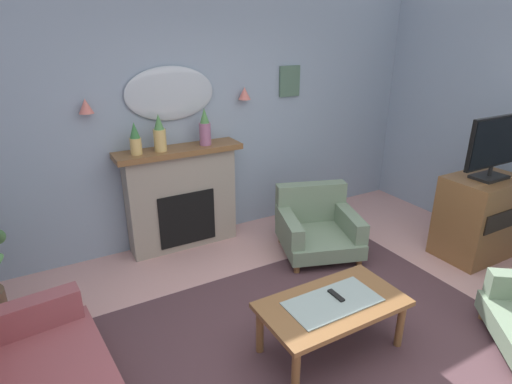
{
  "coord_description": "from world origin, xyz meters",
  "views": [
    {
      "loc": [
        -1.73,
        -1.84,
        2.34
      ],
      "look_at": [
        0.02,
        1.25,
        0.94
      ],
      "focal_mm": 29.05,
      "sensor_mm": 36.0,
      "label": 1
    }
  ],
  "objects_px": {
    "framed_picture": "(290,81)",
    "tv_remote": "(336,296)",
    "coffee_table": "(332,308)",
    "armchair_beside_couch": "(316,225)",
    "wall_sconce_left": "(86,106)",
    "wall_sconce_right": "(244,93)",
    "mantel_vase_centre": "(135,140)",
    "fireplace": "(182,199)",
    "wall_mirror": "(170,94)",
    "tv_cabinet": "(478,217)",
    "tv_flatscreen": "(496,146)",
    "mantel_vase_left": "(205,129)",
    "mantel_vase_right": "(160,135)"
  },
  "relations": [
    {
      "from": "mantel_vase_left",
      "to": "framed_picture",
      "type": "distance_m",
      "value": 1.28
    },
    {
      "from": "mantel_vase_right",
      "to": "wall_sconce_left",
      "type": "relative_size",
      "value": 2.76
    },
    {
      "from": "coffee_table",
      "to": "armchair_beside_couch",
      "type": "xyz_separation_m",
      "value": [
        0.86,
        1.32,
        -0.08
      ]
    },
    {
      "from": "framed_picture",
      "to": "armchair_beside_couch",
      "type": "relative_size",
      "value": 0.35
    },
    {
      "from": "wall_sconce_right",
      "to": "coffee_table",
      "type": "distance_m",
      "value": 2.64
    },
    {
      "from": "wall_mirror",
      "to": "mantel_vase_left",
      "type": "bearing_deg",
      "value": -29.54
    },
    {
      "from": "tv_remote",
      "to": "tv_flatscreen",
      "type": "xyz_separation_m",
      "value": [
        2.26,
        0.33,
        0.79
      ]
    },
    {
      "from": "mantel_vase_centre",
      "to": "wall_sconce_left",
      "type": "bearing_deg",
      "value": 163.3
    },
    {
      "from": "wall_sconce_left",
      "to": "wall_sconce_right",
      "type": "distance_m",
      "value": 1.7
    },
    {
      "from": "fireplace",
      "to": "framed_picture",
      "type": "xyz_separation_m",
      "value": [
        1.5,
        0.15,
        1.18
      ]
    },
    {
      "from": "wall_mirror",
      "to": "tv_remote",
      "type": "bearing_deg",
      "value": -78.95
    },
    {
      "from": "wall_sconce_left",
      "to": "wall_sconce_right",
      "type": "relative_size",
      "value": 1.0
    },
    {
      "from": "wall_mirror",
      "to": "framed_picture",
      "type": "distance_m",
      "value": 1.5
    },
    {
      "from": "wall_sconce_left",
      "to": "tv_flatscreen",
      "type": "distance_m",
      "value": 4.04
    },
    {
      "from": "mantel_vase_centre",
      "to": "mantel_vase_right",
      "type": "xyz_separation_m",
      "value": [
        0.25,
        0.0,
        0.02
      ]
    },
    {
      "from": "fireplace",
      "to": "mantel_vase_centre",
      "type": "xyz_separation_m",
      "value": [
        -0.45,
        -0.03,
        0.74
      ]
    },
    {
      "from": "wall_mirror",
      "to": "mantel_vase_right",
      "type": "bearing_deg",
      "value": -139.64
    },
    {
      "from": "mantel_vase_left",
      "to": "tv_flatscreen",
      "type": "height_order",
      "value": "mantel_vase_left"
    },
    {
      "from": "mantel_vase_centre",
      "to": "tv_remote",
      "type": "relative_size",
      "value": 2.05
    },
    {
      "from": "fireplace",
      "to": "armchair_beside_couch",
      "type": "distance_m",
      "value": 1.53
    },
    {
      "from": "framed_picture",
      "to": "mantel_vase_left",
      "type": "bearing_deg",
      "value": -171.47
    },
    {
      "from": "fireplace",
      "to": "wall_sconce_left",
      "type": "relative_size",
      "value": 9.71
    },
    {
      "from": "mantel_vase_right",
      "to": "tv_cabinet",
      "type": "bearing_deg",
      "value": -31.08
    },
    {
      "from": "mantel_vase_right",
      "to": "mantel_vase_left",
      "type": "xyz_separation_m",
      "value": [
        0.5,
        -0.0,
        0.01
      ]
    },
    {
      "from": "mantel_vase_centre",
      "to": "tv_remote",
      "type": "height_order",
      "value": "mantel_vase_centre"
    },
    {
      "from": "wall_sconce_left",
      "to": "framed_picture",
      "type": "distance_m",
      "value": 2.35
    },
    {
      "from": "fireplace",
      "to": "tv_remote",
      "type": "distance_m",
      "value": 2.18
    },
    {
      "from": "wall_sconce_left",
      "to": "armchair_beside_couch",
      "type": "height_order",
      "value": "wall_sconce_left"
    },
    {
      "from": "fireplace",
      "to": "coffee_table",
      "type": "relative_size",
      "value": 1.24
    },
    {
      "from": "mantel_vase_left",
      "to": "coffee_table",
      "type": "distance_m",
      "value": 2.35
    },
    {
      "from": "coffee_table",
      "to": "mantel_vase_centre",
      "type": "bearing_deg",
      "value": 111.28
    },
    {
      "from": "wall_mirror",
      "to": "framed_picture",
      "type": "bearing_deg",
      "value": 0.38
    },
    {
      "from": "wall_sconce_right",
      "to": "armchair_beside_couch",
      "type": "height_order",
      "value": "wall_sconce_right"
    },
    {
      "from": "mantel_vase_left",
      "to": "tv_remote",
      "type": "xyz_separation_m",
      "value": [
        0.14,
        -2.1,
        -0.89
      ]
    },
    {
      "from": "mantel_vase_centre",
      "to": "mantel_vase_right",
      "type": "height_order",
      "value": "mantel_vase_right"
    },
    {
      "from": "tv_remote",
      "to": "armchair_beside_couch",
      "type": "relative_size",
      "value": 0.15
    },
    {
      "from": "tv_cabinet",
      "to": "armchair_beside_couch",
      "type": "bearing_deg",
      "value": 147.47
    },
    {
      "from": "wall_sconce_right",
      "to": "coffee_table",
      "type": "xyz_separation_m",
      "value": [
        -0.47,
        -2.26,
        -1.28
      ]
    },
    {
      "from": "coffee_table",
      "to": "wall_mirror",
      "type": "bearing_deg",
      "value": 99.43
    },
    {
      "from": "wall_mirror",
      "to": "tv_flatscreen",
      "type": "bearing_deg",
      "value": -35.67
    },
    {
      "from": "armchair_beside_couch",
      "to": "tv_cabinet",
      "type": "height_order",
      "value": "tv_cabinet"
    },
    {
      "from": "tv_remote",
      "to": "fireplace",
      "type": "bearing_deg",
      "value": 101.76
    },
    {
      "from": "wall_mirror",
      "to": "wall_sconce_right",
      "type": "distance_m",
      "value": 0.85
    },
    {
      "from": "fireplace",
      "to": "wall_sconce_right",
      "type": "xyz_separation_m",
      "value": [
        0.85,
        0.09,
        1.09
      ]
    },
    {
      "from": "tv_flatscreen",
      "to": "mantel_vase_centre",
      "type": "bearing_deg",
      "value": 150.69
    },
    {
      "from": "tv_flatscreen",
      "to": "coffee_table",
      "type": "bearing_deg",
      "value": -170.93
    },
    {
      "from": "framed_picture",
      "to": "tv_remote",
      "type": "xyz_separation_m",
      "value": [
        -1.06,
        -2.28,
        -1.3
      ]
    },
    {
      "from": "fireplace",
      "to": "coffee_table",
      "type": "bearing_deg",
      "value": -79.97
    },
    {
      "from": "wall_mirror",
      "to": "tv_cabinet",
      "type": "relative_size",
      "value": 1.07
    },
    {
      "from": "mantel_vase_left",
      "to": "framed_picture",
      "type": "relative_size",
      "value": 1.11
    }
  ]
}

